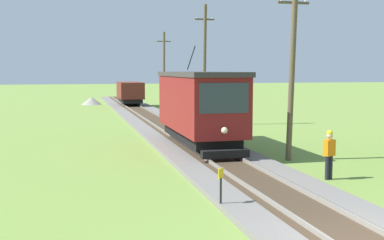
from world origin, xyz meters
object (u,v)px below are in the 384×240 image
object	(u,v)px
utility_pole_mid	(204,64)
utility_pole_far	(164,70)
trackside_signal_marker	(221,186)
gravel_pile	(92,101)
track_worker	(329,152)
red_tram	(199,105)
utility_pole_near_tram	(292,70)
freight_car	(130,92)

from	to	relation	value
utility_pole_mid	utility_pole_far	bearing A→B (deg)	90.00
trackside_signal_marker	gravel_pile	bearing A→B (deg)	92.40
utility_pole_mid	track_worker	distance (m)	17.93
red_tram	utility_pole_near_tram	xyz separation A→B (m)	(3.07, -3.79, 1.71)
utility_pole_far	trackside_signal_marker	world-z (taller)	utility_pole_far
utility_pole_mid	trackside_signal_marker	world-z (taller)	utility_pole_mid
gravel_pile	freight_car	bearing A→B (deg)	-50.00
utility_pole_mid	gravel_pile	world-z (taller)	utility_pole_mid
utility_pole_near_tram	freight_car	bearing A→B (deg)	95.40
utility_pole_mid	track_worker	world-z (taller)	utility_pole_mid
freight_car	utility_pole_far	world-z (taller)	utility_pole_far
utility_pole_far	track_worker	distance (m)	33.14
utility_pole_far	gravel_pile	world-z (taller)	utility_pole_far
freight_car	gravel_pile	bearing A→B (deg)	130.00
red_tram	freight_car	distance (m)	28.71
utility_pole_mid	utility_pole_far	distance (m)	15.40
track_worker	utility_pole_near_tram	bearing A→B (deg)	-18.92
red_tram	track_worker	size ratio (longest dim) A/B	4.79
freight_car	utility_pole_near_tram	bearing A→B (deg)	-84.60
utility_pole_near_tram	utility_pole_mid	world-z (taller)	utility_pole_mid
freight_car	utility_pole_mid	bearing A→B (deg)	-80.58
freight_car	track_worker	xyz separation A→B (m)	(2.85, -36.12, -0.57)
utility_pole_near_tram	track_worker	xyz separation A→B (m)	(-0.22, -3.63, -2.92)
utility_pole_near_tram	utility_pole_mid	size ratio (longest dim) A/B	0.90
gravel_pile	utility_pole_near_tram	bearing A→B (deg)	-79.42
gravel_pile	track_worker	size ratio (longest dim) A/B	1.30
freight_car	utility_pole_far	bearing A→B (deg)	-45.34
red_tram	track_worker	distance (m)	8.03
utility_pole_near_tram	utility_pole_far	distance (m)	29.38
freight_car	gravel_pile	size ratio (longest dim) A/B	2.24
utility_pole_near_tram	trackside_signal_marker	xyz separation A→B (m)	(-5.11, -6.31, -3.24)
utility_pole_far	utility_pole_mid	bearing A→B (deg)	-90.00
trackside_signal_marker	track_worker	distance (m)	5.58
red_tram	utility_pole_far	bearing A→B (deg)	83.17
utility_pole_mid	trackside_signal_marker	size ratio (longest dim) A/B	7.14
red_tram	utility_pole_near_tram	world-z (taller)	utility_pole_near_tram
utility_pole_mid	trackside_signal_marker	distance (m)	21.25
utility_pole_mid	utility_pole_far	size ratio (longest dim) A/B	1.09
freight_car	gravel_pile	xyz separation A→B (m)	(-3.86, 4.60, -1.12)
utility_pole_near_tram	utility_pole_far	bearing A→B (deg)	90.00
utility_pole_mid	trackside_signal_marker	xyz separation A→B (m)	(-5.11, -20.30, -3.64)
utility_pole_mid	trackside_signal_marker	bearing A→B (deg)	-104.12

